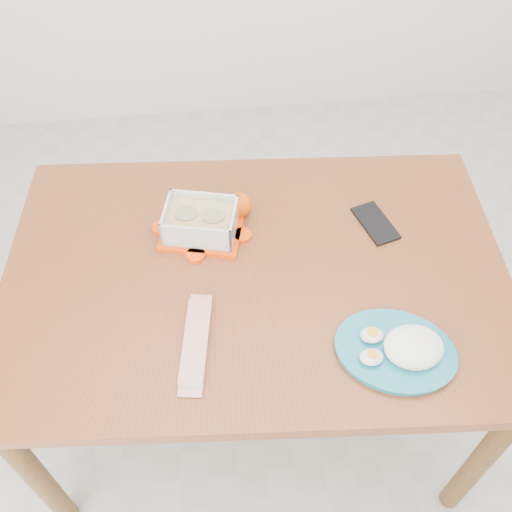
{
  "coord_description": "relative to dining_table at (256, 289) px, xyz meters",
  "views": [
    {
      "loc": [
        -0.31,
        -0.96,
        1.95
      ],
      "look_at": [
        -0.2,
        -0.01,
        0.81
      ],
      "focal_mm": 40.0,
      "sensor_mm": 36.0,
      "label": 1
    }
  ],
  "objects": [
    {
      "name": "orange_fruit",
      "position": [
        -0.02,
        0.22,
        0.12
      ],
      "size": [
        0.07,
        0.07,
        0.07
      ],
      "primitive_type": "sphere",
      "color": "orange",
      "rests_on": "dining_table"
    },
    {
      "name": "dining_table",
      "position": [
        0.0,
        0.0,
        0.0
      ],
      "size": [
        1.42,
        1.01,
        0.75
      ],
      "rotation": [
        0.0,
        0.0,
        -0.08
      ],
      "color": "brown",
      "rests_on": "ground"
    },
    {
      "name": "food_container",
      "position": [
        -0.14,
        0.15,
        0.13
      ],
      "size": [
        0.26,
        0.22,
        0.09
      ],
      "rotation": [
        0.0,
        0.0,
        -0.24
      ],
      "color": "#FF4207",
      "rests_on": "dining_table"
    },
    {
      "name": "ground",
      "position": [
        0.2,
        0.01,
        -0.67
      ],
      "size": [
        3.5,
        3.5,
        0.0
      ],
      "primitive_type": "plane",
      "color": "#B7B7B2",
      "rests_on": "ground"
    },
    {
      "name": "smartphone",
      "position": [
        0.36,
        0.13,
        0.09
      ],
      "size": [
        0.12,
        0.17,
        0.01
      ],
      "primitive_type": "cube",
      "rotation": [
        0.0,
        0.0,
        0.28
      ],
      "color": "black",
      "rests_on": "dining_table"
    },
    {
      "name": "rice_plate",
      "position": [
        0.31,
        -0.29,
        0.11
      ],
      "size": [
        0.37,
        0.37,
        0.08
      ],
      "rotation": [
        0.0,
        0.0,
        -0.36
      ],
      "color": "#19728A",
      "rests_on": "dining_table"
    },
    {
      "name": "candy_bar",
      "position": [
        -0.17,
        -0.21,
        0.1
      ],
      "size": [
        0.09,
        0.24,
        0.02
      ],
      "primitive_type": "cube",
      "rotation": [
        0.0,
        0.0,
        1.42
      ],
      "color": "red",
      "rests_on": "dining_table"
    }
  ]
}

